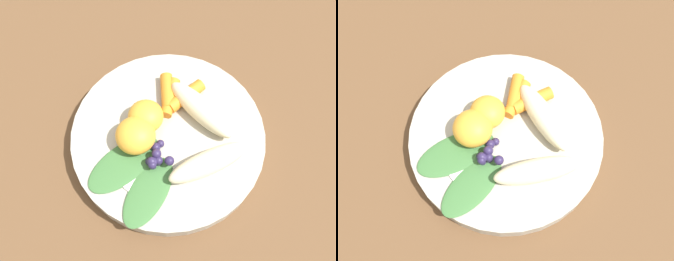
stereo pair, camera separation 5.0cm
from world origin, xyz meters
The scene contains 13 objects.
ground_plane centered at (0.00, 0.00, 0.00)m, with size 2.40×2.40×0.00m, color brown.
bowl centered at (0.00, 0.00, 0.01)m, with size 0.27×0.27×0.03m, color #B2AD9E.
banana_peeled_left centered at (0.00, -0.05, 0.04)m, with size 0.11×0.03×0.03m, color beige.
banana_peeled_right centered at (-0.07, -0.02, 0.04)m, with size 0.11×0.03×0.03m, color beige.
orange_segment_near centered at (0.01, 0.04, 0.05)m, with size 0.05×0.05×0.04m, color #F4A833.
orange_segment_far centered at (0.03, 0.02, 0.05)m, with size 0.05×0.05×0.04m, color #F4A833.
carrot_front centered at (0.03, -0.05, 0.04)m, with size 0.02×0.02×0.06m, color orange.
carrot_mid_left centered at (0.04, -0.03, 0.04)m, with size 0.02×0.02×0.06m, color orange.
carrot_mid_right centered at (0.05, -0.03, 0.04)m, with size 0.02×0.02×0.05m, color orange.
blueberry_pile centered at (-0.03, 0.04, 0.04)m, with size 0.04×0.04×0.02m.
coconut_shred_patch centered at (-0.03, 0.07, 0.03)m, with size 0.04×0.04×0.00m, color white.
kale_leaf_left centered at (-0.01, 0.07, 0.03)m, with size 0.11×0.05×0.01m, color #3D7038.
kale_leaf_right centered at (-0.06, 0.07, 0.03)m, with size 0.10×0.05×0.01m, color #3D7038.
Camera 2 is at (-0.20, 0.07, 0.49)m, focal length 38.83 mm.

